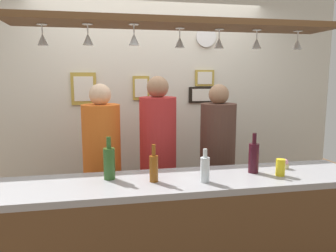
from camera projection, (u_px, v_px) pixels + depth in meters
name	position (u px, v px, depth m)	size (l,w,h in m)	color
back_wall	(151.00, 113.00, 3.63)	(4.40, 0.06, 2.60)	silver
bar_counter	(185.00, 232.00, 2.17)	(2.70, 0.55, 0.99)	#99999E
overhead_glass_rack	(179.00, 24.00, 2.16)	(2.20, 0.36, 0.04)	brown
hanging_wineglass_far_left	(43.00, 39.00, 2.05)	(0.07, 0.07, 0.13)	silver
hanging_wineglass_left	(88.00, 39.00, 2.04)	(0.07, 0.07, 0.13)	silver
hanging_wineglass_center_left	(134.00, 39.00, 2.05)	(0.07, 0.07, 0.13)	silver
hanging_wineglass_center	(180.00, 42.00, 2.22)	(0.07, 0.07, 0.13)	silver
hanging_wineglass_center_right	(219.00, 42.00, 2.27)	(0.07, 0.07, 0.13)	silver
hanging_wineglass_right	(257.00, 43.00, 2.30)	(0.07, 0.07, 0.13)	silver
hanging_wineglass_far_right	(297.00, 44.00, 2.36)	(0.07, 0.07, 0.13)	silver
person_left_orange_shirt	(102.00, 156.00, 2.92)	(0.34, 0.34, 1.64)	#2D334C
person_middle_red_shirt	(158.00, 149.00, 3.01)	(0.34, 0.34, 1.71)	#2D334C
person_right_brown_shirt	(217.00, 152.00, 3.13)	(0.34, 0.34, 1.63)	#2D334C
bottle_wine_dark_red	(254.00, 157.00, 2.40)	(0.08, 0.08, 0.30)	#380F19
bottle_champagne_green	(109.00, 163.00, 2.25)	(0.08, 0.08, 0.30)	#2D5623
bottle_beer_amber_tall	(154.00, 167.00, 2.19)	(0.06, 0.06, 0.26)	brown
bottle_soda_clear	(205.00, 169.00, 2.19)	(0.06, 0.06, 0.23)	silver
drink_can	(280.00, 167.00, 2.33)	(0.07, 0.07, 0.12)	yellow
cupcake	(285.00, 164.00, 2.51)	(0.06, 0.06, 0.08)	beige
picture_frame_caricature	(84.00, 89.00, 3.41)	(0.26, 0.02, 0.34)	#B29338
picture_frame_lower_pair	(202.00, 95.00, 3.66)	(0.30, 0.02, 0.18)	black
picture_frame_crest	(141.00, 88.00, 3.52)	(0.18, 0.02, 0.26)	#B29338
picture_frame_upper_small	(205.00, 78.00, 3.64)	(0.22, 0.02, 0.18)	#B29338
wall_clock	(206.00, 37.00, 3.57)	(0.22, 0.22, 0.03)	white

